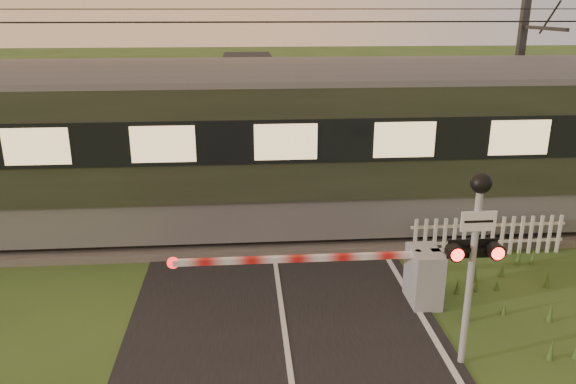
{
  "coord_description": "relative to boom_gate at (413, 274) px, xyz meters",
  "views": [
    {
      "loc": [
        -0.68,
        -7.7,
        5.87
      ],
      "look_at": [
        0.2,
        3.2,
        2.24
      ],
      "focal_mm": 35.0,
      "sensor_mm": 36.0,
      "label": 1
    }
  ],
  "objects": [
    {
      "name": "ground",
      "position": [
        -2.71,
        -2.43,
        -0.65
      ],
      "size": [
        160.0,
        160.0,
        0.0
      ],
      "primitive_type": "plane",
      "color": "#304C1D",
      "rests_on": "ground"
    },
    {
      "name": "track_bed",
      "position": [
        -2.71,
        4.07,
        -0.59
      ],
      "size": [
        140.0,
        3.4,
        0.39
      ],
      "color": "#47423D",
      "rests_on": "ground"
    },
    {
      "name": "overhead_wires",
      "position": [
        -2.71,
        4.07,
        5.07
      ],
      "size": [
        120.0,
        0.62,
        0.62
      ],
      "color": "black",
      "rests_on": "ground"
    },
    {
      "name": "boom_gate",
      "position": [
        0.0,
        0.0,
        0.0
      ],
      "size": [
        6.25,
        0.91,
        1.21
      ],
      "color": "gray",
      "rests_on": "ground"
    },
    {
      "name": "crossing_signal",
      "position": [
        0.27,
        -2.1,
        1.7
      ],
      "size": [
        0.87,
        0.36,
        3.42
      ],
      "color": "gray",
      "rests_on": "ground"
    },
    {
      "name": "picket_fence",
      "position": [
        2.54,
        2.17,
        -0.15
      ],
      "size": [
        3.88,
        0.08,
        0.99
      ],
      "color": "silver",
      "rests_on": "ground"
    },
    {
      "name": "catenary_mast",
      "position": [
        4.87,
        6.29,
        2.79
      ],
      "size": [
        0.21,
        2.45,
        6.62
      ],
      "color": "#2D2D30",
      "rests_on": "ground"
    }
  ]
}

